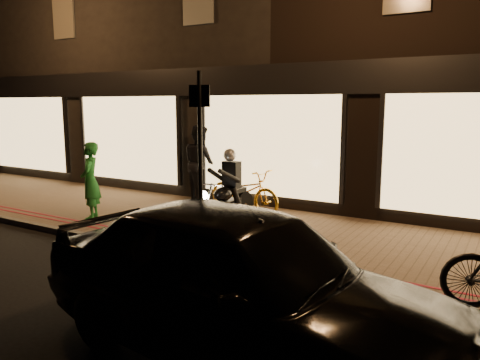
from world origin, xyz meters
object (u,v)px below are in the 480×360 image
Objects in this scene: bicycle_gold at (244,191)px; person_green at (90,181)px; sign_post at (200,153)px; motorcycle at (227,197)px; parked_car at (241,280)px.

bicycle_gold is 1.17× the size of person_green.
person_green is at bearing 169.14° from sign_post.
person_green is (-2.91, -0.92, 0.22)m from motorcycle.
parked_car is at bearing 26.06° from person_green.
motorcycle is 0.41× the size of parked_car.
parked_car is (2.97, -5.11, 0.18)m from bicycle_gold.
bicycle_gold is 0.41× the size of parked_car.
motorcycle is at bearing 71.65° from person_green.
bicycle_gold is 5.91m from parked_car.
bicycle_gold is at bearing 106.26° from sign_post.
sign_post reaches higher than motorcycle.
sign_post is at bearing 43.16° from person_green.
sign_post is 1.54× the size of bicycle_gold.
sign_post is 1.80× the size of person_green.
person_green reaches higher than parked_car.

